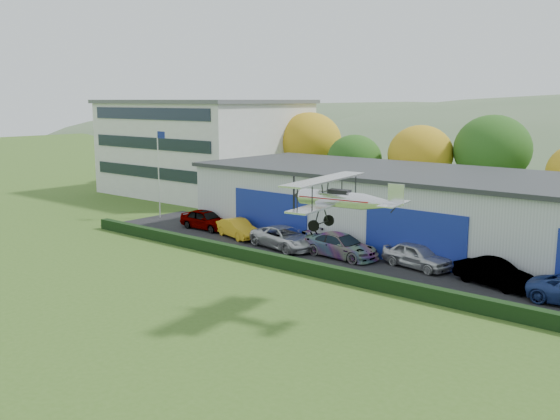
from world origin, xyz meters
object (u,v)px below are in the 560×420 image
Objects in this scene: car_2 at (285,238)px; car_5 at (494,273)px; biplane at (341,198)px; car_1 at (238,228)px; car_4 at (417,255)px; car_0 at (206,219)px; car_3 at (341,246)px; flagpole at (159,165)px; office_block at (204,147)px; hangar at (456,212)px.

car_2 reaches higher than car_5.
car_1 is at bearing 142.19° from biplane.
car_4 is at bearing 97.33° from car_5.
car_0 is 1.03× the size of car_5.
car_3 is at bearing 116.23° from biplane.
flagpole is 16.34m from car_2.
car_2 is at bearing 109.09° from car_4.
office_block is 2.57× the size of flagpole.
car_1 is at bearing -7.45° from flagpole.
car_0 is (14.79, -13.83, -4.37)m from office_block.
flagpole is 1.71× the size of car_0.
flagpole is 1.73× the size of car_4.
car_0 is 23.80m from car_5.
hangar is 25.68m from flagpole.
car_4 is 1.01× the size of car_5.
car_1 is 4.94m from car_2.
car_5 is at bearing -86.48° from car_4.
car_5 is at bearing -84.93° from car_3.
car_5 is at bearing -51.84° from hangar.
car_5 is 0.68× the size of biplane.
office_block is 3.81× the size of car_3.
car_1 is (18.94, -14.41, -4.46)m from office_block.
hangar is at bearing -46.40° from car_1.
office_block is 15.33m from flagpole.
office_block is at bearing 68.67° from car_2.
car_2 reaches higher than car_1.
hangar is 8.84m from car_3.
office_block reaches higher than car_3.
car_3 is (-4.68, -7.28, -1.82)m from hangar.
car_0 is at bearing 104.18° from car_5.
car_1 is 9.39m from car_3.
hangar is at bearing -39.14° from car_2.
hangar is 8.67× the size of car_0.
car_4 is at bearing -85.96° from hangar.
car_1 is at bearing -97.83° from car_0.
flagpole is 1.20× the size of biplane.
office_block is 24.21m from car_1.
car_1 is (4.14, -0.59, -0.09)m from car_0.
car_3 is at bearing -73.41° from car_1.
office_block is at bearing 138.21° from biplane.
flagpole is 1.46× the size of car_2.
car_0 is 13.54m from car_3.
office_block is at bearing 79.21° from car_4.
flagpole is 11.63m from car_1.
hangar is at bearing -69.25° from car_0.
biplane is (26.35, -10.49, 1.01)m from flagpole.
car_2 is at bearing -78.54° from car_1.
biplane reaches higher than car_5.
office_block reaches higher than car_4.
biplane is (34.46, -23.49, 0.58)m from office_block.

